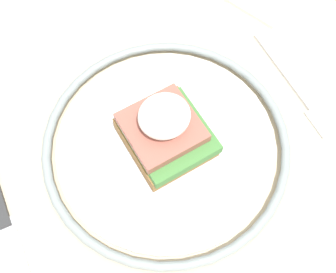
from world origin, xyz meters
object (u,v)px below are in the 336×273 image
at_px(knife, 5,223).
at_px(sandwich, 167,133).
at_px(plate, 168,147).
at_px(fork, 296,88).

bearing_deg(knife, sandwich, 175.46).
height_order(plate, sandwich, sandwich).
distance_m(sandwich, knife, 0.19).
bearing_deg(sandwich, knife, -4.54).
bearing_deg(sandwich, fork, 177.05).
bearing_deg(knife, fork, 176.23).
xyz_separation_m(plate, sandwich, (0.00, 0.00, 0.04)).
relative_size(sandwich, knife, 0.46).
relative_size(plate, fork, 1.73).
xyz_separation_m(sandwich, fork, (-0.17, 0.01, -0.04)).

